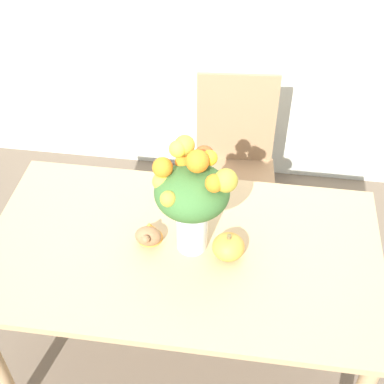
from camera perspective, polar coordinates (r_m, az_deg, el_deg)
name	(u,v)px	position (r m, az deg, el deg)	size (l,w,h in m)	color
ground_plane	(184,356)	(2.61, -0.85, -17.07)	(12.00, 12.00, 0.00)	brown
dining_table	(182,265)	(2.07, -1.04, -7.82)	(1.47, 0.82, 0.76)	tan
flower_vase	(192,196)	(1.82, 0.00, -0.42)	(0.29, 0.26, 0.44)	silver
pumpkin	(228,247)	(1.93, 3.91, -5.85)	(0.12, 0.12, 0.11)	gold
turkey_figurine	(149,233)	(1.99, -4.61, -4.37)	(0.10, 0.13, 0.08)	#936642
dining_chair_near_window	(234,168)	(2.75, 4.52, 2.62)	(0.45, 0.45, 0.96)	#9E7A56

